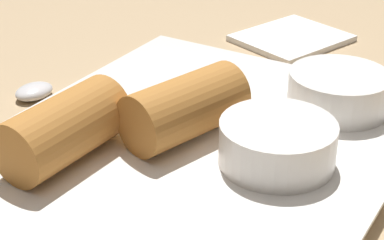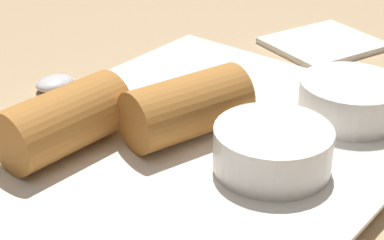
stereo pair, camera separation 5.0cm
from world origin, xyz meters
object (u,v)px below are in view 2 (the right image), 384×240
Objects in this scene: dipping_bowl_near at (269,150)px; dipping_bowl_far at (351,98)px; serving_plate at (192,151)px; napkin at (323,44)px; spoon at (28,93)px.

dipping_bowl_near is 1.00× the size of dipping_bowl_far.
napkin is (-25.14, -3.33, -0.46)cm from serving_plate.
dipping_bowl_far is 0.61× the size of napkin.
napkin is (-14.98, -10.11, -2.78)cm from dipping_bowl_far.
serving_plate is 16.92cm from spoon.
dipping_bowl_near and dipping_bowl_far have the same top height.
dipping_bowl_near is 0.61× the size of napkin.
napkin is at bearing 152.48° from spoon.
serving_plate is at bearing -33.73° from dipping_bowl_far.
serving_plate is 2.61× the size of napkin.
dipping_bowl_far is at bearing 115.04° from spoon.
dipping_bowl_far is (-10.15, 6.78, 2.32)cm from serving_plate.
serving_plate is at bearing -88.03° from dipping_bowl_near.
napkin is at bearing -145.99° from dipping_bowl_far.
serving_plate is 6.52cm from dipping_bowl_near.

